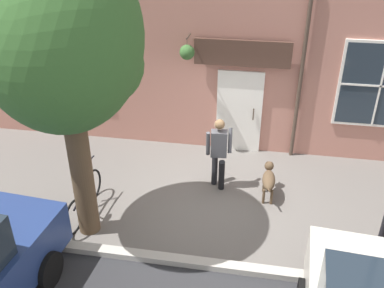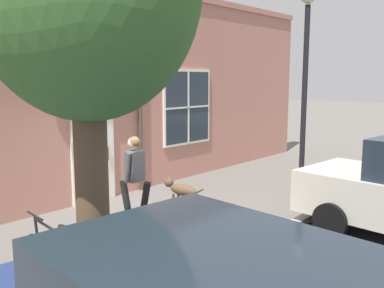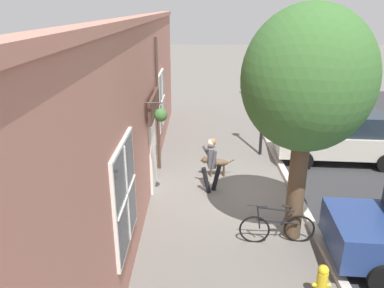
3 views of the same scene
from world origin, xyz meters
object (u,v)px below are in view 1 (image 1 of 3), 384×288
object	(u,v)px
pedestrian_walking	(219,148)
leaning_bicycle	(84,198)
dog_on_leash	(269,179)
street_tree_by_curb	(66,42)

from	to	relation	value
pedestrian_walking	leaning_bicycle	size ratio (longest dim) A/B	0.95
dog_on_leash	street_tree_by_curb	world-z (taller)	street_tree_by_curb
street_tree_by_curb	leaning_bicycle	xyz separation A→B (m)	(-0.41, -0.31, -3.28)
dog_on_leash	leaning_bicycle	world-z (taller)	leaning_bicycle
pedestrian_walking	leaning_bicycle	world-z (taller)	pedestrian_walking
pedestrian_walking	street_tree_by_curb	bearing A→B (deg)	-50.43
dog_on_leash	street_tree_by_curb	size ratio (longest dim) A/B	0.21
pedestrian_walking	dog_on_leash	xyz separation A→B (m)	(0.18, 1.09, -0.55)
dog_on_leash	leaning_bicycle	distance (m)	3.82
dog_on_leash	leaning_bicycle	xyz separation A→B (m)	(1.25, -3.61, -0.07)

